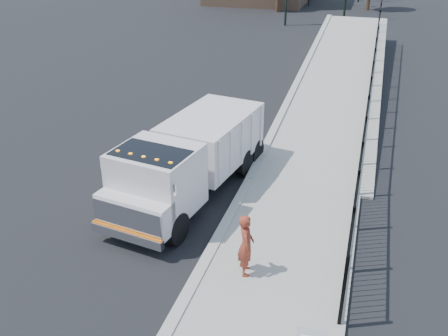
# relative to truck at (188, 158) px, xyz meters

# --- Properties ---
(ground) EXTENTS (120.00, 120.00, 0.00)m
(ground) POSITION_rel_truck_xyz_m (1.66, -2.56, -1.37)
(ground) COLOR black
(ground) RESTS_ON ground
(sidewalk) EXTENTS (3.55, 12.00, 0.12)m
(sidewalk) POSITION_rel_truck_xyz_m (3.58, -4.56, -1.31)
(sidewalk) COLOR #9E998E
(sidewalk) RESTS_ON ground
(curb) EXTENTS (0.30, 12.00, 0.16)m
(curb) POSITION_rel_truck_xyz_m (1.66, -4.56, -1.29)
(curb) COLOR #ADAAA3
(curb) RESTS_ON ground
(ramp) EXTENTS (3.95, 24.06, 3.19)m
(ramp) POSITION_rel_truck_xyz_m (3.78, 13.44, -1.37)
(ramp) COLOR #9E998E
(ramp) RESTS_ON ground
(iron_fence) EXTENTS (0.10, 28.00, 1.80)m
(iron_fence) POSITION_rel_truck_xyz_m (5.21, 9.44, -0.47)
(iron_fence) COLOR black
(iron_fence) RESTS_ON ground
(truck) EXTENTS (3.35, 7.38, 2.43)m
(truck) POSITION_rel_truck_xyz_m (0.00, 0.00, 0.00)
(truck) COLOR black
(truck) RESTS_ON ground
(worker) EXTENTS (0.57, 0.70, 1.67)m
(worker) POSITION_rel_truck_xyz_m (2.77, -3.43, -0.42)
(worker) COLOR #953623
(worker) RESTS_ON sidewalk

